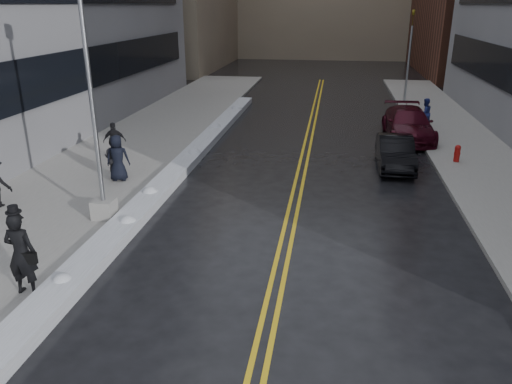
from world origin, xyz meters
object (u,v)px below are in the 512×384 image
at_px(pedestrian_d, 115,141).
at_px(car_maroon, 408,124).
at_px(fire_hydrant, 457,152).
at_px(pedestrian_b, 114,158).
at_px(pedestrian_c, 118,158).
at_px(lamppost, 97,145).
at_px(car_black, 395,152).
at_px(traffic_signal, 409,53).
at_px(pedestrian_east, 425,113).
at_px(pedestrian_fedora, 21,254).

bearing_deg(pedestrian_d, car_maroon, -172.99).
relative_size(fire_hydrant, pedestrian_b, 0.44).
xyz_separation_m(pedestrian_c, pedestrian_d, (-1.26, 2.60, -0.07)).
relative_size(lamppost, car_black, 1.90).
bearing_deg(car_maroon, traffic_signal, 82.00).
bearing_deg(pedestrian_b, car_maroon, -139.77).
xyz_separation_m(lamppost, car_black, (9.62, 7.19, -1.87)).
xyz_separation_m(fire_hydrant, pedestrian_c, (-13.30, -4.51, 0.49)).
distance_m(pedestrian_b, car_black, 11.41).
relative_size(pedestrian_c, pedestrian_d, 1.09).
height_order(car_black, car_maroon, car_maroon).
bearing_deg(pedestrian_d, pedestrian_east, -167.98).
bearing_deg(traffic_signal, car_black, -98.36).
bearing_deg(pedestrian_east, car_black, 42.08).
distance_m(pedestrian_b, car_maroon, 14.71).
bearing_deg(car_maroon, pedestrian_b, -146.73).
height_order(pedestrian_b, pedestrian_east, pedestrian_b).
xyz_separation_m(traffic_signal, pedestrian_d, (-14.07, -15.91, -2.44)).
distance_m(fire_hydrant, pedestrian_east, 6.31).
xyz_separation_m(pedestrian_b, pedestrian_east, (13.13, 10.59, -0.02)).
bearing_deg(pedestrian_fedora, car_black, -129.89).
height_order(lamppost, pedestrian_c, lamppost).
bearing_deg(pedestrian_east, car_maroon, 31.72).
bearing_deg(pedestrian_c, pedestrian_east, -152.73).
height_order(pedestrian_c, car_black, pedestrian_c).
distance_m(lamppost, car_black, 12.16).
relative_size(pedestrian_b, car_maroon, 0.31).
bearing_deg(car_maroon, fire_hydrant, -71.87).
relative_size(pedestrian_fedora, pedestrian_east, 1.27).
bearing_deg(car_maroon, car_black, -104.92).
bearing_deg(car_black, pedestrian_c, -160.45).
height_order(pedestrian_d, car_black, pedestrian_d).
bearing_deg(pedestrian_d, lamppost, 92.37).
bearing_deg(car_maroon, pedestrian_fedora, -124.76).
bearing_deg(lamppost, pedestrian_c, 106.05).
distance_m(pedestrian_c, pedestrian_east, 16.82).
relative_size(fire_hydrant, car_maroon, 0.14).
height_order(traffic_signal, pedestrian_fedora, traffic_signal).
relative_size(fire_hydrant, pedestrian_d, 0.45).
bearing_deg(lamppost, pedestrian_fedora, -88.70).
distance_m(lamppost, pedestrian_c, 3.93).
xyz_separation_m(pedestrian_east, car_black, (-2.27, -7.10, -0.29)).
height_order(lamppost, traffic_signal, lamppost).
xyz_separation_m(traffic_signal, car_maroon, (-1.03, -9.82, -2.62)).
bearing_deg(pedestrian_east, pedestrian_d, -0.12).
bearing_deg(pedestrian_b, car_black, -157.18).
bearing_deg(pedestrian_b, traffic_signal, -120.49).
xyz_separation_m(lamppost, fire_hydrant, (12.30, 8.00, -1.98)).
bearing_deg(car_black, pedestrian_east, 72.63).
distance_m(fire_hydrant, pedestrian_b, 14.21).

